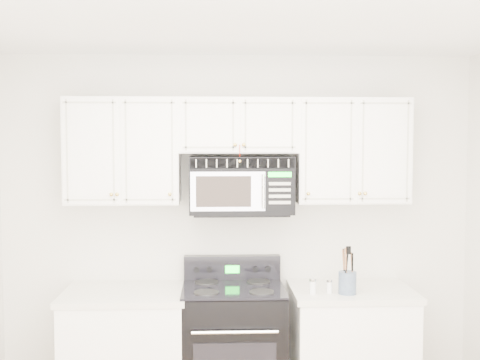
{
  "coord_description": "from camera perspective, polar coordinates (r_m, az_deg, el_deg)",
  "views": [
    {
      "loc": [
        -0.17,
        -2.74,
        1.97
      ],
      "look_at": [
        0.0,
        1.3,
        1.7
      ],
      "focal_mm": 45.0,
      "sensor_mm": 36.0,
      "label": 1
    }
  ],
  "objects": [
    {
      "name": "room",
      "position": [
        2.82,
        1.15,
        -9.95
      ],
      "size": [
        3.51,
        3.51,
        2.61
      ],
      "color": "#906A48",
      "rests_on": "ground"
    },
    {
      "name": "base_cabinet_left",
      "position": [
        4.49,
        -10.76,
        -16.38
      ],
      "size": [
        0.86,
        0.65,
        0.92
      ],
      "color": "white",
      "rests_on": "ground"
    },
    {
      "name": "base_cabinet_right",
      "position": [
        4.56,
        10.44,
        -16.1
      ],
      "size": [
        0.86,
        0.65,
        0.92
      ],
      "color": "white",
      "rests_on": "ground"
    },
    {
      "name": "range",
      "position": [
        4.44,
        -0.64,
        -15.77
      ],
      "size": [
        0.72,
        0.66,
        1.11
      ],
      "color": "black",
      "rests_on": "ground"
    },
    {
      "name": "upper_cabinets",
      "position": [
        4.32,
        -0.16,
        3.29
      ],
      "size": [
        2.44,
        0.37,
        0.75
      ],
      "color": "white",
      "rests_on": "ground"
    },
    {
      "name": "microwave",
      "position": [
        4.31,
        0.12,
        -0.43
      ],
      "size": [
        0.74,
        0.42,
        0.41
      ],
      "color": "black",
      "rests_on": "ground"
    },
    {
      "name": "utensil_crock",
      "position": [
        4.23,
        10.15,
        -9.44
      ],
      "size": [
        0.12,
        0.12,
        0.33
      ],
      "color": "slate",
      "rests_on": "base_cabinet_right"
    },
    {
      "name": "shaker_salt",
      "position": [
        4.19,
        6.91,
        -9.98
      ],
      "size": [
        0.05,
        0.05,
        0.11
      ],
      "color": "white",
      "rests_on": "base_cabinet_right"
    },
    {
      "name": "shaker_pepper",
      "position": [
        4.24,
        8.47,
        -9.95
      ],
      "size": [
        0.04,
        0.04,
        0.09
      ],
      "color": "white",
      "rests_on": "base_cabinet_right"
    }
  ]
}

